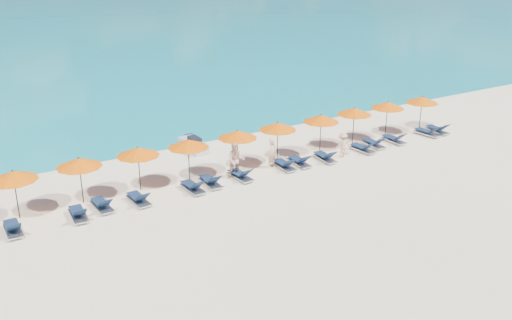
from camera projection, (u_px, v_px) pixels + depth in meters
ground at (290, 203)px, 26.65m from camera, size 1400.00×1400.00×0.00m
jetski at (194, 145)px, 33.45m from camera, size 0.91×2.37×0.84m
beachgoer_a at (272, 153)px, 30.67m from camera, size 0.69×0.56×1.62m
beachgoer_b at (236, 161)px, 29.21m from camera, size 1.07×0.86×1.93m
beachgoer_c at (343, 145)px, 32.21m from camera, size 1.03×0.69×1.47m
umbrella_1 at (13, 176)px, 24.49m from camera, size 2.10×2.10×2.28m
umbrella_2 at (79, 163)px, 25.98m from camera, size 2.10×2.10×2.28m
umbrella_3 at (138, 152)px, 27.37m from camera, size 2.10×2.10×2.28m
umbrella_4 at (188, 144)px, 28.49m from camera, size 2.10×2.10×2.28m
umbrella_5 at (237, 134)px, 29.88m from camera, size 2.10×2.10×2.28m
umbrella_6 at (278, 126)px, 31.22m from camera, size 2.10×2.10×2.28m
umbrella_7 at (321, 118)px, 32.65m from camera, size 2.10×2.10×2.28m
umbrella_8 at (354, 111)px, 34.07m from camera, size 2.10×2.10×2.28m
umbrella_9 at (388, 105)px, 35.38m from camera, size 2.10×2.10×2.28m
umbrella_10 at (422, 100)px, 36.60m from camera, size 2.10×2.10×2.28m
lounger_2 at (13, 228)px, 23.77m from camera, size 0.65×1.71×0.66m
lounger_3 at (78, 214)px, 25.07m from camera, size 0.74×1.74×0.66m
lounger_4 at (102, 205)px, 25.94m from camera, size 0.68×1.72×0.66m
lounger_5 at (139, 199)px, 26.55m from camera, size 0.72×1.73×0.66m
lounger_6 at (193, 187)px, 27.86m from camera, size 0.69×1.72×0.66m
lounger_7 at (211, 181)px, 28.52m from camera, size 0.71×1.73×0.66m
lounger_8 at (240, 175)px, 29.30m from camera, size 0.75×1.74×0.66m
lounger_9 at (284, 165)px, 30.68m from camera, size 0.70×1.73×0.66m
lounger_10 at (299, 161)px, 31.18m from camera, size 0.70×1.73×0.66m
lounger_11 at (325, 157)px, 31.83m from camera, size 0.79×1.75×0.66m
lounger_12 at (363, 148)px, 33.22m from camera, size 0.72×1.74×0.66m
lounger_13 at (374, 143)px, 34.05m from camera, size 0.73×1.74×0.66m
lounger_14 at (394, 139)px, 34.78m from camera, size 0.64×1.71×0.66m
lounger_15 at (427, 132)px, 36.07m from camera, size 0.78×1.75×0.66m
lounger_16 at (438, 129)px, 36.58m from camera, size 0.75×1.74×0.66m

